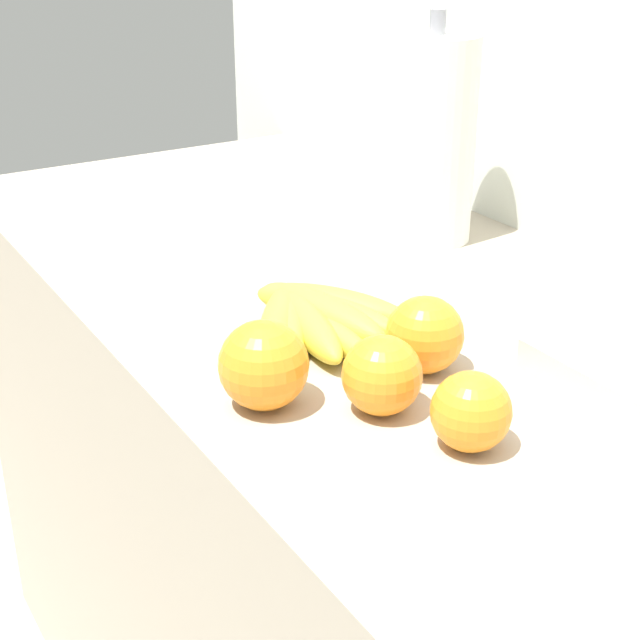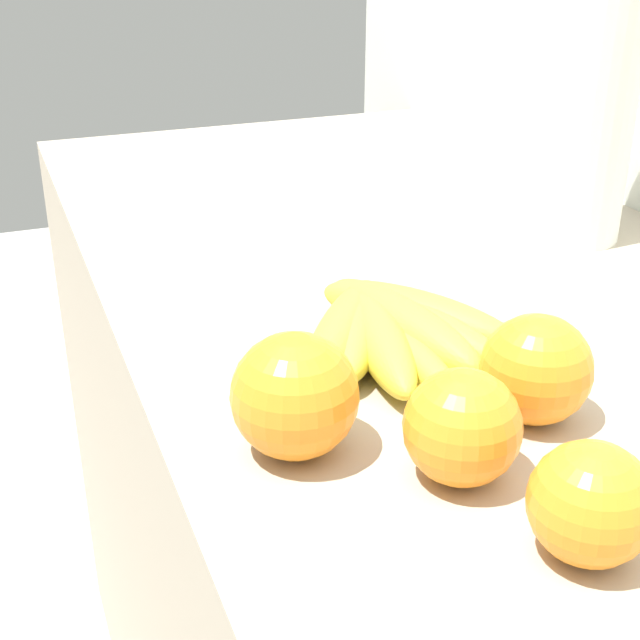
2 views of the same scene
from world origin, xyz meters
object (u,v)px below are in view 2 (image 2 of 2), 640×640
orange_back_right (591,503)px  paper_towel_roll (578,109)px  banana_bunch (387,328)px  orange_center (536,369)px  orange_front (462,427)px  orange_right (295,396)px

orange_back_right → paper_towel_roll: (-0.44, 0.29, 0.10)m
banana_bunch → orange_center: bearing=21.5°
orange_front → paper_towel_roll: 0.48m
orange_front → orange_right: bearing=-127.2°
orange_center → orange_right: size_ratio=0.92×
orange_back_right → orange_front: (-0.09, -0.03, 0.00)m
orange_front → paper_towel_roll: size_ratio=0.25×
orange_front → paper_towel_roll: bearing=137.4°
orange_back_right → orange_front: 0.09m
orange_back_right → orange_center: orange_center is taller
banana_bunch → orange_right: orange_right is taller
orange_back_right → banana_bunch: bearing=179.5°
paper_towel_roll → orange_back_right: bearing=-33.8°
banana_bunch → orange_center: (0.13, 0.05, 0.02)m
banana_bunch → orange_back_right: size_ratio=3.15×
banana_bunch → paper_towel_roll: size_ratio=0.73×
orange_back_right → orange_center: size_ratio=0.90×
banana_bunch → paper_towel_roll: bearing=121.3°
orange_right → orange_back_right: bearing=36.6°
banana_bunch → orange_back_right: 0.26m
orange_front → orange_right: (-0.06, -0.08, 0.00)m
orange_center → paper_towel_roll: paper_towel_roll is taller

